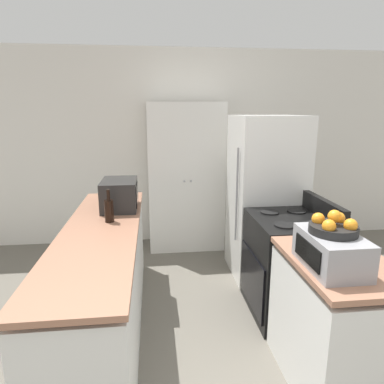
# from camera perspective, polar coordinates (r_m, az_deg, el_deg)

# --- Properties ---
(wall_back) EXTENTS (7.00, 0.06, 2.60)m
(wall_back) POSITION_cam_1_polar(r_m,az_deg,el_deg) (4.73, -2.14, 7.30)
(wall_back) COLOR silver
(wall_back) RESTS_ON ground_plane
(counter_left) EXTENTS (0.60, 2.42, 0.90)m
(counter_left) POSITION_cam_1_polar(r_m,az_deg,el_deg) (3.00, -14.54, -14.36)
(counter_left) COLOR silver
(counter_left) RESTS_ON ground_plane
(counter_right) EXTENTS (0.60, 0.90, 0.90)m
(counter_right) POSITION_cam_1_polar(r_m,az_deg,el_deg) (2.59, 22.59, -19.81)
(counter_right) COLOR silver
(counter_right) RESTS_ON ground_plane
(pantry_cabinet) EXTENTS (0.97, 0.52, 1.91)m
(pantry_cabinet) POSITION_cam_1_polar(r_m,az_deg,el_deg) (4.49, -1.06, 2.50)
(pantry_cabinet) COLOR white
(pantry_cabinet) RESTS_ON ground_plane
(stove) EXTENTS (0.66, 0.76, 1.06)m
(stove) POSITION_cam_1_polar(r_m,az_deg,el_deg) (3.26, 15.67, -11.65)
(stove) COLOR black
(stove) RESTS_ON ground_plane
(refrigerator) EXTENTS (0.74, 0.76, 1.76)m
(refrigerator) POSITION_cam_1_polar(r_m,az_deg,el_deg) (3.83, 12.07, -0.88)
(refrigerator) COLOR white
(refrigerator) RESTS_ON ground_plane
(microwave) EXTENTS (0.33, 0.46, 0.28)m
(microwave) POSITION_cam_1_polar(r_m,az_deg,el_deg) (3.31, -11.95, -0.39)
(microwave) COLOR black
(microwave) RESTS_ON counter_left
(wine_bottle) EXTENTS (0.08, 0.08, 0.28)m
(wine_bottle) POSITION_cam_1_polar(r_m,az_deg,el_deg) (2.94, -13.65, -2.94)
(wine_bottle) COLOR black
(wine_bottle) RESTS_ON counter_left
(toaster_oven) EXTENTS (0.30, 0.45, 0.21)m
(toaster_oven) POSITION_cam_1_polar(r_m,az_deg,el_deg) (2.21, 22.18, -9.11)
(toaster_oven) COLOR #939399
(toaster_oven) RESTS_ON counter_right
(fruit_bowl) EXTENTS (0.28, 0.28, 0.14)m
(fruit_bowl) POSITION_cam_1_polar(r_m,az_deg,el_deg) (2.17, 22.52, -5.27)
(fruit_bowl) COLOR black
(fruit_bowl) RESTS_ON toaster_oven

